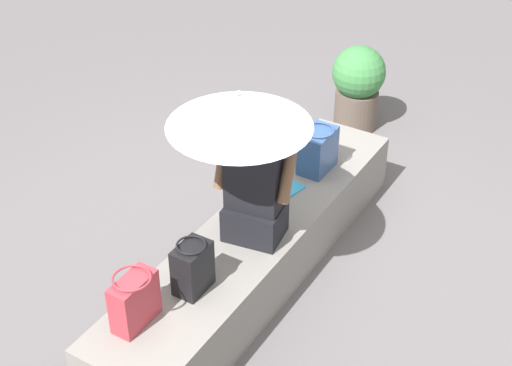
{
  "coord_description": "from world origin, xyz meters",
  "views": [
    {
      "loc": [
        -3.15,
        -1.91,
        3.25
      ],
      "look_at": [
        -0.05,
        -0.02,
        0.77
      ],
      "focal_mm": 52.3,
      "sensor_mm": 36.0,
      "label": 1
    }
  ],
  "objects_px": {
    "shoulder_bag_spare": "(318,150)",
    "planter_far": "(358,85)",
    "person_seated": "(255,182)",
    "magazine": "(281,190)",
    "handbag_black": "(134,300)",
    "tote_bag_canvas": "(192,267)",
    "parasol": "(239,111)"
  },
  "relations": [
    {
      "from": "shoulder_bag_spare",
      "to": "planter_far",
      "type": "relative_size",
      "value": 0.43
    },
    {
      "from": "shoulder_bag_spare",
      "to": "person_seated",
      "type": "bearing_deg",
      "value": -178.82
    },
    {
      "from": "shoulder_bag_spare",
      "to": "magazine",
      "type": "xyz_separation_m",
      "value": [
        -0.36,
        0.08,
        -0.15
      ]
    },
    {
      "from": "handbag_black",
      "to": "tote_bag_canvas",
      "type": "distance_m",
      "value": 0.38
    },
    {
      "from": "person_seated",
      "to": "handbag_black",
      "type": "bearing_deg",
      "value": 171.35
    },
    {
      "from": "person_seated",
      "to": "handbag_black",
      "type": "height_order",
      "value": "person_seated"
    },
    {
      "from": "shoulder_bag_spare",
      "to": "magazine",
      "type": "relative_size",
      "value": 1.14
    },
    {
      "from": "person_seated",
      "to": "planter_far",
      "type": "bearing_deg",
      "value": 8.53
    },
    {
      "from": "magazine",
      "to": "parasol",
      "type": "bearing_deg",
      "value": -164.48
    },
    {
      "from": "parasol",
      "to": "magazine",
      "type": "relative_size",
      "value": 3.54
    },
    {
      "from": "parasol",
      "to": "magazine",
      "type": "bearing_deg",
      "value": 3.4
    },
    {
      "from": "person_seated",
      "to": "handbag_black",
      "type": "relative_size",
      "value": 2.89
    },
    {
      "from": "person_seated",
      "to": "parasol",
      "type": "xyz_separation_m",
      "value": [
        -0.05,
        0.07,
        0.48
      ]
    },
    {
      "from": "handbag_black",
      "to": "magazine",
      "type": "distance_m",
      "value": 1.46
    },
    {
      "from": "person_seated",
      "to": "tote_bag_canvas",
      "type": "xyz_separation_m",
      "value": [
        -0.59,
        0.04,
        -0.23
      ]
    },
    {
      "from": "handbag_black",
      "to": "magazine",
      "type": "height_order",
      "value": "handbag_black"
    },
    {
      "from": "shoulder_bag_spare",
      "to": "magazine",
      "type": "bearing_deg",
      "value": 167.19
    },
    {
      "from": "person_seated",
      "to": "planter_far",
      "type": "xyz_separation_m",
      "value": [
        2.2,
        0.33,
        -0.4
      ]
    },
    {
      "from": "parasol",
      "to": "planter_far",
      "type": "distance_m",
      "value": 2.43
    },
    {
      "from": "magazine",
      "to": "handbag_black",
      "type": "bearing_deg",
      "value": -169.72
    },
    {
      "from": "person_seated",
      "to": "handbag_black",
      "type": "distance_m",
      "value": 1.0
    },
    {
      "from": "parasol",
      "to": "tote_bag_canvas",
      "type": "distance_m",
      "value": 0.89
    },
    {
      "from": "person_seated",
      "to": "magazine",
      "type": "xyz_separation_m",
      "value": [
        0.49,
        0.1,
        -0.38
      ]
    },
    {
      "from": "parasol",
      "to": "planter_far",
      "type": "height_order",
      "value": "parasol"
    },
    {
      "from": "person_seated",
      "to": "handbag_black",
      "type": "xyz_separation_m",
      "value": [
        -0.96,
        0.15,
        -0.23
      ]
    },
    {
      "from": "magazine",
      "to": "planter_far",
      "type": "height_order",
      "value": "planter_far"
    },
    {
      "from": "person_seated",
      "to": "parasol",
      "type": "height_order",
      "value": "parasol"
    },
    {
      "from": "tote_bag_canvas",
      "to": "planter_far",
      "type": "height_order",
      "value": "planter_far"
    },
    {
      "from": "tote_bag_canvas",
      "to": "shoulder_bag_spare",
      "type": "height_order",
      "value": "shoulder_bag_spare"
    },
    {
      "from": "parasol",
      "to": "magazine",
      "type": "distance_m",
      "value": 1.02
    },
    {
      "from": "handbag_black",
      "to": "planter_far",
      "type": "height_order",
      "value": "planter_far"
    },
    {
      "from": "magazine",
      "to": "planter_far",
      "type": "xyz_separation_m",
      "value": [
        1.71,
        0.23,
        -0.02
      ]
    }
  ]
}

